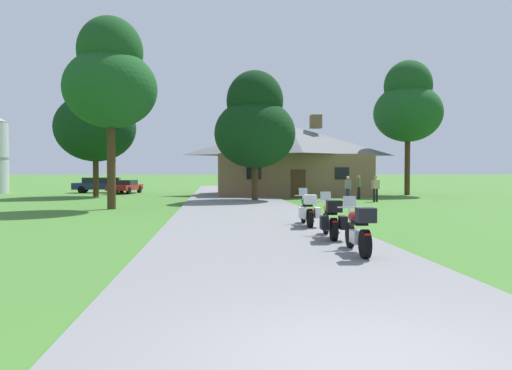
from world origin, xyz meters
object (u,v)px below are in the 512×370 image
at_px(tree_right_of_lodge, 408,105).
at_px(parked_red_sedan_far_left, 125,186).
at_px(motorcycle_yellow_second_in_row, 331,219).
at_px(bystander_olive_shirt_near_lodge, 359,186).
at_px(tree_left_near, 110,78).
at_px(bystander_tan_shirt_by_tree, 376,187).
at_px(tree_left_far, 95,118).
at_px(tree_by_lodge_front, 255,124).
at_px(bystander_gray_shirt_beside_signpost, 348,187).
at_px(parked_navy_suv_far_left, 100,184).
at_px(motorcycle_red_nearest_to_camera, 359,230).
at_px(motorcycle_green_farthest_in_row, 308,210).

distance_m(tree_right_of_lodge, parked_red_sedan_far_left, 25.29).
distance_m(motorcycle_yellow_second_in_row, bystander_olive_shirt_near_lodge, 20.48).
bearing_deg(tree_left_near, tree_right_of_lodge, 30.87).
relative_size(bystander_tan_shirt_by_tree, tree_right_of_lodge, 0.15).
height_order(tree_left_far, parked_red_sedan_far_left, tree_left_far).
xyz_separation_m(tree_left_near, tree_by_lodge_front, (8.07, 6.32, -1.68)).
relative_size(bystander_tan_shirt_by_tree, tree_left_far, 0.17).
bearing_deg(bystander_gray_shirt_beside_signpost, tree_left_near, 84.92).
bearing_deg(parked_navy_suv_far_left, tree_left_far, -173.97).
distance_m(motorcycle_yellow_second_in_row, tree_left_near, 16.09).
relative_size(bystander_tan_shirt_by_tree, tree_left_near, 0.17).
bearing_deg(parked_navy_suv_far_left, motorcycle_yellow_second_in_row, -160.71).
distance_m(motorcycle_red_nearest_to_camera, bystander_gray_shirt_beside_signpost, 19.96).
xyz_separation_m(bystander_gray_shirt_beside_signpost, tree_left_near, (-13.97, -4.70, 5.88)).
bearing_deg(bystander_gray_shirt_beside_signpost, motorcycle_red_nearest_to_camera, 141.05).
xyz_separation_m(motorcycle_red_nearest_to_camera, tree_left_far, (-12.58, 27.13, 5.48)).
bearing_deg(bystander_tan_shirt_by_tree, motorcycle_red_nearest_to_camera, 70.80).
distance_m(motorcycle_red_nearest_to_camera, tree_by_lodge_front, 21.36).
distance_m(motorcycle_red_nearest_to_camera, bystander_tan_shirt_by_tree, 20.23).
relative_size(bystander_olive_shirt_near_lodge, tree_right_of_lodge, 0.15).
height_order(motorcycle_red_nearest_to_camera, tree_left_far, tree_left_far).
distance_m(bystander_gray_shirt_beside_signpost, parked_red_sedan_far_left, 20.96).
distance_m(bystander_tan_shirt_by_tree, parked_red_sedan_far_left, 22.52).
bearing_deg(motorcycle_green_farthest_in_row, bystander_tan_shirt_by_tree, 63.72).
relative_size(tree_right_of_lodge, parked_red_sedan_far_left, 2.48).
height_order(motorcycle_green_farthest_in_row, tree_right_of_lodge, tree_right_of_lodge).
distance_m(motorcycle_yellow_second_in_row, bystander_gray_shirt_beside_signpost, 17.55).
distance_m(bystander_olive_shirt_near_lodge, tree_left_far, 20.74).
distance_m(motorcycle_yellow_second_in_row, bystander_tan_shirt_by_tree, 17.90).
bearing_deg(tree_right_of_lodge, bystander_olive_shirt_near_lodge, -136.76).
height_order(bystander_gray_shirt_beside_signpost, tree_left_near, tree_left_near).
bearing_deg(motorcycle_yellow_second_in_row, parked_navy_suv_far_left, 118.48).
xyz_separation_m(bystander_tan_shirt_by_tree, tree_left_near, (-15.72, -4.42, 5.86)).
distance_m(motorcycle_green_farthest_in_row, bystander_gray_shirt_beside_signpost, 14.62).
relative_size(motorcycle_yellow_second_in_row, bystander_olive_shirt_near_lodge, 1.24).
height_order(bystander_olive_shirt_near_lodge, tree_by_lodge_front, tree_by_lodge_front).
relative_size(motorcycle_red_nearest_to_camera, tree_right_of_lodge, 0.19).
bearing_deg(motorcycle_red_nearest_to_camera, tree_left_far, 118.07).
bearing_deg(bystander_gray_shirt_beside_signpost, bystander_olive_shirt_near_lodge, -54.37).
relative_size(motorcycle_yellow_second_in_row, parked_red_sedan_far_left, 0.47).
distance_m(tree_left_near, tree_right_of_lodge, 24.84).
xyz_separation_m(bystander_tan_shirt_by_tree, tree_by_lodge_front, (-7.65, 1.90, 4.19)).
bearing_deg(tree_right_of_lodge, bystander_gray_shirt_beside_signpost, -132.39).
distance_m(tree_left_far, tree_by_lodge_front, 13.51).
xyz_separation_m(parked_navy_suv_far_left, parked_red_sedan_far_left, (2.54, -1.65, -0.13)).
height_order(bystander_gray_shirt_beside_signpost, parked_navy_suv_far_left, bystander_gray_shirt_beside_signpost).
bearing_deg(bystander_olive_shirt_near_lodge, tree_left_near, -23.95).
relative_size(motorcycle_red_nearest_to_camera, tree_left_far, 0.21).
distance_m(parked_navy_suv_far_left, parked_red_sedan_far_left, 3.03).
relative_size(tree_right_of_lodge, tree_left_far, 1.09).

